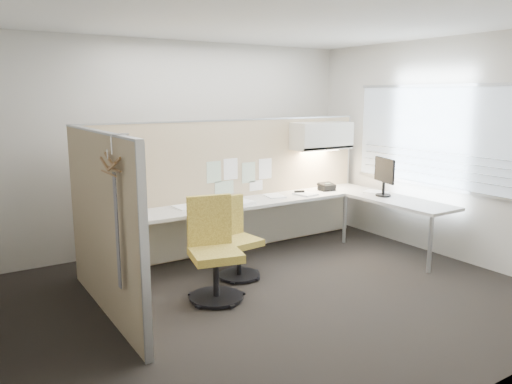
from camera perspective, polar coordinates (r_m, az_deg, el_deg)
floor at (r=5.35m, az=1.01°, el=-11.92°), size 5.50×4.50×0.01m
ceiling at (r=4.98m, az=1.13°, el=19.37°), size 5.50×4.50×0.01m
wall_back at (r=6.94m, az=-9.37°, el=5.26°), size 5.50×0.02×2.80m
wall_front at (r=3.38m, az=22.86°, el=-1.53°), size 5.50×0.02×2.80m
wall_right at (r=6.89m, az=20.51°, el=4.66°), size 0.02×4.50×2.80m
window_pane at (r=6.85m, az=20.46°, el=5.89°), size 0.01×2.80×1.30m
partition_back at (r=6.69m, az=-2.67°, el=0.63°), size 4.10×0.06×1.75m
partition_left at (r=4.91m, az=-17.08°, el=-3.71°), size 0.06×2.20×1.75m
desk at (r=6.55m, az=2.32°, el=-2.02°), size 4.00×2.07×0.73m
overhead_bin at (r=7.21m, az=7.51°, el=6.40°), size 0.90×0.36×0.38m
task_light_strip at (r=7.23m, az=7.47°, el=4.74°), size 0.60×0.06×0.02m
pinned_papers at (r=6.67m, az=-1.95°, el=1.99°), size 1.01×0.00×0.47m
poster at (r=5.94m, az=-16.04°, el=4.21°), size 0.28×0.00×0.35m
chair_left at (r=5.19m, az=-4.86°, el=-6.90°), size 0.59×0.60×1.05m
chair_right at (r=5.79m, az=-2.39°, el=-5.56°), size 0.49×0.50×0.92m
monitor at (r=6.94m, az=14.44°, el=1.96°), size 0.20×0.48×0.52m
phone at (r=7.24m, az=8.05°, el=0.59°), size 0.23×0.21×0.12m
stapler at (r=6.93m, az=4.98°, el=-0.04°), size 0.15×0.09×0.05m
tape_dispenser at (r=7.24m, az=7.44°, el=0.43°), size 0.12×0.09×0.06m
coat_hook at (r=4.16m, az=-16.13°, el=1.53°), size 0.18×0.42×1.27m
paper_stack_0 at (r=5.74m, az=-14.13°, el=-2.75°), size 0.23×0.30×0.04m
paper_stack_1 at (r=6.13m, az=-8.13°, el=-1.74°), size 0.24×0.31×0.02m
paper_stack_2 at (r=6.31m, az=-1.70°, el=-1.17°), size 0.28×0.34×0.04m
paper_stack_3 at (r=6.76m, az=2.12°, el=-0.45°), size 0.28×0.34×0.01m
paper_stack_4 at (r=6.89m, az=5.64°, el=-0.23°), size 0.27×0.33×0.02m
paper_stack_5 at (r=7.18m, az=13.54°, el=-0.03°), size 0.32×0.36×0.02m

